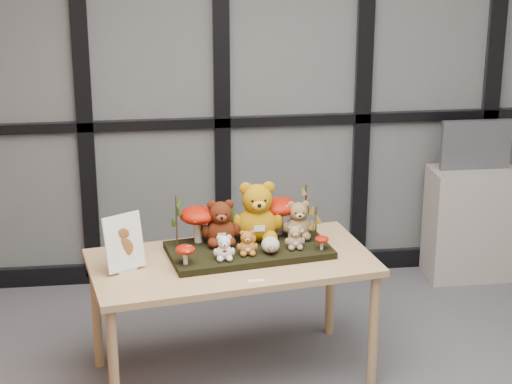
{
  "coord_description": "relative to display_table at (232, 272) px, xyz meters",
  "views": [
    {
      "loc": [
        -0.94,
        -3.16,
        2.53
      ],
      "look_at": [
        -0.4,
        1.13,
        1.04
      ],
      "focal_mm": 65.0,
      "sensor_mm": 36.0,
      "label": 1
    }
  ],
  "objects": [
    {
      "name": "room_shell",
      "position": [
        0.52,
        -1.17,
        1.08
      ],
      "size": [
        5.0,
        5.0,
        5.0
      ],
      "color": "#AAA7A1",
      "rests_on": "floor"
    },
    {
      "name": "glass_partition",
      "position": [
        0.52,
        1.3,
        0.81
      ],
      "size": [
        4.9,
        0.06,
        2.78
      ],
      "color": "#2D383F",
      "rests_on": "floor"
    },
    {
      "name": "display_table",
      "position": [
        0.0,
        0.0,
        0.0
      ],
      "size": [
        1.53,
        0.94,
        0.67
      ],
      "rotation": [
        0.0,
        0.0,
        0.17
      ],
      "color": "tan",
      "rests_on": "floor"
    },
    {
      "name": "diorama_tray",
      "position": [
        0.1,
        0.07,
        0.09
      ],
      "size": [
        0.88,
        0.54,
        0.04
      ],
      "primitive_type": "cube",
      "rotation": [
        0.0,
        0.0,
        0.17
      ],
      "color": "black",
      "rests_on": "display_table"
    },
    {
      "name": "bear_pooh_yellow",
      "position": [
        0.15,
        0.17,
        0.28
      ],
      "size": [
        0.3,
        0.28,
        0.35
      ],
      "primitive_type": null,
      "rotation": [
        0.0,
        0.0,
        0.17
      ],
      "color": "#AE760A",
      "rests_on": "diorama_tray"
    },
    {
      "name": "bear_brown_medium",
      "position": [
        -0.04,
        0.14,
        0.23
      ],
      "size": [
        0.23,
        0.21,
        0.26
      ],
      "primitive_type": null,
      "rotation": [
        0.0,
        0.0,
        0.17
      ],
      "color": "#4B1A0A",
      "rests_on": "diorama_tray"
    },
    {
      "name": "bear_tan_back",
      "position": [
        0.37,
        0.17,
        0.21
      ],
      "size": [
        0.19,
        0.18,
        0.22
      ],
      "primitive_type": null,
      "rotation": [
        0.0,
        0.0,
        0.17
      ],
      "color": "olive",
      "rests_on": "diorama_tray"
    },
    {
      "name": "bear_small_yellow",
      "position": [
        0.08,
        -0.02,
        0.17
      ],
      "size": [
        0.12,
        0.11,
        0.14
      ],
      "primitive_type": null,
      "rotation": [
        0.0,
        0.0,
        0.17
      ],
      "color": "#AB6525",
      "rests_on": "diorama_tray"
    },
    {
      "name": "bear_white_bow",
      "position": [
        -0.04,
        -0.07,
        0.17
      ],
      "size": [
        0.12,
        0.11,
        0.14
      ],
      "primitive_type": null,
      "rotation": [
        0.0,
        0.0,
        0.17
      ],
      "color": "white",
      "rests_on": "diorama_tray"
    },
    {
      "name": "bear_beige_small",
      "position": [
        0.33,
        0.03,
        0.17
      ],
      "size": [
        0.12,
        0.11,
        0.14
      ],
      "primitive_type": null,
      "rotation": [
        0.0,
        0.0,
        0.17
      ],
      "color": "#9D7F5A",
      "rests_on": "diorama_tray"
    },
    {
      "name": "plush_cream_hedgehog",
      "position": [
        0.2,
        -0.02,
        0.15
      ],
      "size": [
        0.08,
        0.08,
        0.09
      ],
      "primitive_type": null,
      "rotation": [
        0.0,
        0.0,
        0.17
      ],
      "color": "beige",
      "rests_on": "diorama_tray"
    },
    {
      "name": "mushroom_back_left",
      "position": [
        -0.16,
        0.17,
        0.21
      ],
      "size": [
        0.19,
        0.19,
        0.21
      ],
      "primitive_type": null,
      "color": "#911204",
      "rests_on": "diorama_tray"
    },
    {
      "name": "mushroom_back_right",
      "position": [
        0.28,
        0.23,
        0.21
      ],
      "size": [
        0.2,
        0.2,
        0.22
      ],
      "primitive_type": null,
      "color": "#911204",
      "rests_on": "diorama_tray"
    },
    {
      "name": "mushroom_front_left",
      "position": [
        -0.24,
        -0.11,
        0.16
      ],
      "size": [
        0.1,
        0.1,
        0.11
      ],
      "primitive_type": null,
      "color": "#911204",
      "rests_on": "diorama_tray"
    },
    {
      "name": "mushroom_front_right",
      "position": [
        0.46,
        -0.01,
        0.14
      ],
      "size": [
        0.07,
        0.07,
        0.08
      ],
      "primitive_type": null,
      "color": "#911204",
      "rests_on": "diorama_tray"
    },
    {
      "name": "sprig_green_far_left",
      "position": [
        -0.27,
        0.12,
        0.24
      ],
      "size": [
        0.05,
        0.05,
        0.28
      ],
      "primitive_type": null,
      "color": "#15370C",
      "rests_on": "diorama_tray"
    },
    {
      "name": "sprig_green_mid_left",
      "position": [
        -0.13,
        0.19,
        0.2
      ],
      "size": [
        0.05,
        0.05,
        0.19
      ],
      "primitive_type": null,
      "color": "#15370C",
      "rests_on": "diorama_tray"
    },
    {
      "name": "sprig_dry_far_right",
      "position": [
        0.42,
        0.21,
        0.24
      ],
      "size": [
        0.05,
        0.05,
        0.28
      ],
      "primitive_type": null,
      "color": "brown",
      "rests_on": "diorama_tray"
    },
    {
      "name": "sprig_dry_mid_right",
      "position": [
        0.46,
        0.11,
        0.2
      ],
      "size": [
        0.05,
        0.05,
        0.19
      ],
      "primitive_type": null,
      "color": "brown",
      "rests_on": "diorama_tray"
    },
    {
      "name": "sprig_green_centre",
      "position": [
        0.02,
        0.22,
        0.2
      ],
      "size": [
        0.05,
        0.05,
        0.18
      ],
      "primitive_type": null,
      "color": "#15370C",
      "rests_on": "diorama_tray"
    },
    {
      "name": "sign_holder",
      "position": [
        -0.54,
        -0.07,
        0.2
      ],
      "size": [
        0.21,
        0.15,
        0.29
      ],
      "rotation": [
        0.0,
        0.0,
        0.51
      ],
      "color": "silver",
      "rests_on": "display_table"
    },
    {
      "name": "label_card",
      "position": [
        0.09,
        -0.27,
        0.07
      ],
      "size": [
        0.08,
        0.03,
        0.0
      ],
      "primitive_type": "cube",
      "color": "white",
      "rests_on": "display_table"
    },
    {
      "name": "cabinet",
      "position": [
        1.68,
        1.1,
        -0.23
      ],
      "size": [
        0.55,
        0.32,
        0.74
      ],
      "primitive_type": "cube",
      "color": "#9F968E",
      "rests_on": "floor"
    },
    {
      "name": "monitor",
      "position": [
        1.68,
        1.12,
        0.29
      ],
      "size": [
        0.45,
        0.05,
        0.32
      ],
      "color": "#4D4F54",
      "rests_on": "cabinet"
    }
  ]
}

